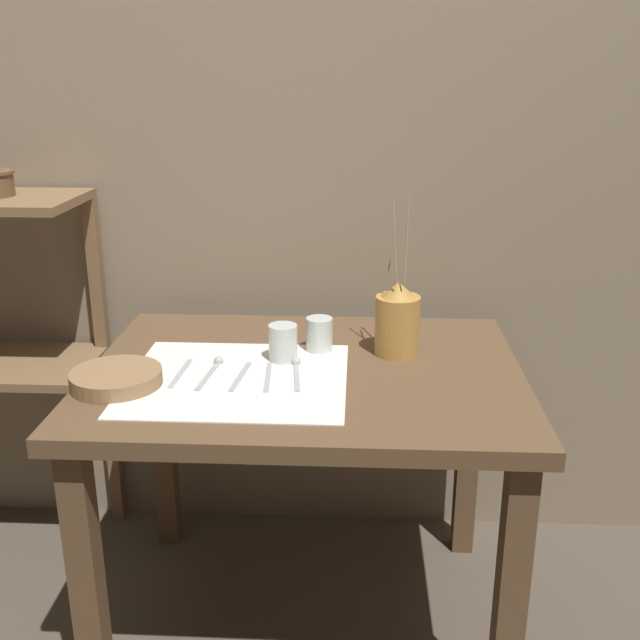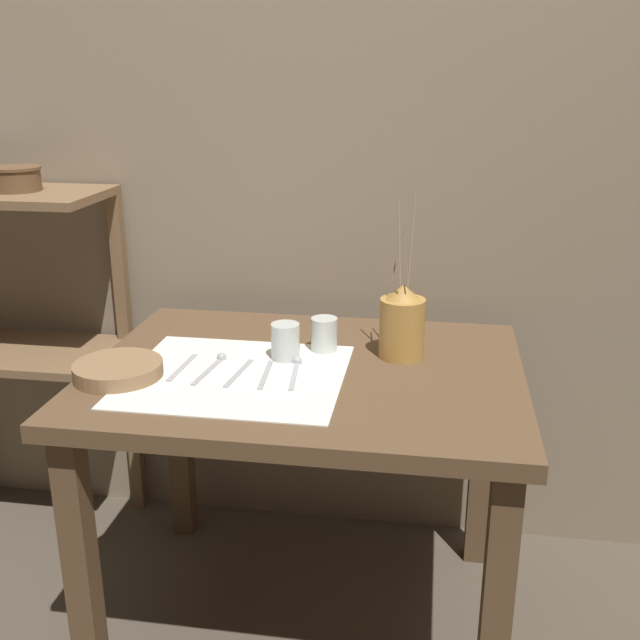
# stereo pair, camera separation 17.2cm
# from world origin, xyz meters

# --- Properties ---
(ground_plane) EXTENTS (12.00, 12.00, 0.00)m
(ground_plane) POSITION_xyz_m (0.00, 0.00, 0.00)
(ground_plane) COLOR brown
(stone_wall_back) EXTENTS (7.00, 0.06, 2.40)m
(stone_wall_back) POSITION_xyz_m (0.00, 0.50, 1.20)
(stone_wall_back) COLOR gray
(stone_wall_back) RESTS_ON ground_plane
(wooden_table) EXTENTS (1.01, 0.77, 0.71)m
(wooden_table) POSITION_xyz_m (0.00, 0.00, 0.61)
(wooden_table) COLOR brown
(wooden_table) RESTS_ON ground_plane
(wooden_shelf_unit) EXTENTS (0.60, 0.32, 1.06)m
(wooden_shelf_unit) POSITION_xyz_m (-0.92, 0.32, 0.75)
(wooden_shelf_unit) COLOR brown
(wooden_shelf_unit) RESTS_ON ground_plane
(linen_cloth) EXTENTS (0.49, 0.45, 0.00)m
(linen_cloth) POSITION_xyz_m (-0.15, -0.08, 0.71)
(linen_cloth) COLOR white
(linen_cloth) RESTS_ON wooden_table
(pitcher_with_flowers) EXTENTS (0.11, 0.11, 0.40)m
(pitcher_with_flowers) POSITION_xyz_m (0.22, 0.11, 0.80)
(pitcher_with_flowers) COLOR #B7843D
(pitcher_with_flowers) RESTS_ON wooden_table
(wooden_bowl) EXTENTS (0.20, 0.20, 0.04)m
(wooden_bowl) POSITION_xyz_m (-0.41, -0.13, 0.73)
(wooden_bowl) COLOR #8E6B47
(wooden_bowl) RESTS_ON wooden_table
(glass_tumbler_near) EXTENTS (0.07, 0.07, 0.09)m
(glass_tumbler_near) POSITION_xyz_m (-0.06, 0.04, 0.76)
(glass_tumbler_near) COLOR silver
(glass_tumbler_near) RESTS_ON wooden_table
(glass_tumbler_far) EXTENTS (0.07, 0.07, 0.08)m
(glass_tumbler_far) POSITION_xyz_m (0.03, 0.11, 0.76)
(glass_tumbler_far) COLOR silver
(glass_tumbler_far) RESTS_ON wooden_table
(knife_center) EXTENTS (0.02, 0.17, 0.00)m
(knife_center) POSITION_xyz_m (-0.28, -0.06, 0.72)
(knife_center) COLOR #A8A8AD
(knife_center) RESTS_ON wooden_table
(spoon_inner) EXTENTS (0.04, 0.18, 0.02)m
(spoon_inner) POSITION_xyz_m (-0.21, -0.02, 0.72)
(spoon_inner) COLOR #A8A8AD
(spoon_inner) RESTS_ON wooden_table
(fork_inner) EXTENTS (0.03, 0.17, 0.00)m
(fork_inner) POSITION_xyz_m (-0.14, -0.07, 0.72)
(fork_inner) COLOR #A8A8AD
(fork_inner) RESTS_ON wooden_table
(fork_outer) EXTENTS (0.02, 0.17, 0.00)m
(fork_outer) POSITION_xyz_m (-0.08, -0.07, 0.72)
(fork_outer) COLOR #A8A8AD
(fork_outer) RESTS_ON wooden_table
(spoon_outer) EXTENTS (0.03, 0.18, 0.02)m
(spoon_outer) POSITION_xyz_m (-0.02, -0.01, 0.72)
(spoon_outer) COLOR #A8A8AD
(spoon_outer) RESTS_ON wooden_table
(metal_pot_small) EXTENTS (0.14, 0.14, 0.07)m
(metal_pot_small) POSITION_xyz_m (-0.85, 0.29, 1.10)
(metal_pot_small) COLOR brown
(metal_pot_small) RESTS_ON wooden_shelf_unit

